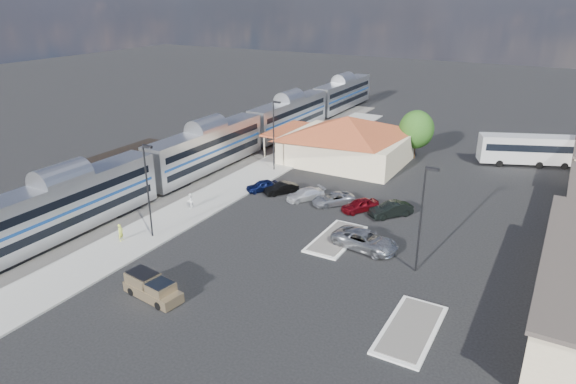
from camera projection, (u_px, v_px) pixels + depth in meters
The scene contains 23 objects.
ground at pixel (288, 238), 47.43m from camera, with size 280.00×280.00×0.00m, color black.
railbed at pixel (172, 176), 63.48m from camera, with size 16.00×100.00×0.12m, color #4C4944.
platform at pixel (221, 194), 57.74m from camera, with size 5.50×92.00×0.18m, color gray.
passenger_train at pixel (208, 150), 64.00m from camera, with size 3.00×104.00×5.55m.
freight_cars at pixel (117, 171), 59.47m from camera, with size 2.80×46.00×4.00m.
station_depot at pixel (346, 139), 67.86m from camera, with size 18.35×12.24×6.20m.
traffic_island_south at pixel (336, 238), 47.19m from camera, with size 3.30×7.50×0.21m.
traffic_island_north at pixel (411, 329), 34.50m from camera, with size 3.30×7.50×0.21m.
lamp_plat_s at pixel (148, 184), 45.59m from camera, with size 1.08×0.25×9.00m.
lamp_plat_n at pixel (274, 130), 63.46m from camera, with size 1.08×0.25×9.00m.
lamp_lot at pixel (423, 211), 39.97m from camera, with size 1.08×0.25×9.00m.
tree_depot at pixel (416, 129), 68.96m from camera, with size 4.71×4.71×6.63m.
pickup_truck at pixel (153, 288), 37.99m from camera, with size 5.06×2.42×1.68m.
suv at pixel (365, 240), 45.22m from camera, with size 2.75×5.97×1.66m, color #A1A3A9.
coach_bus at pixel (529, 149), 66.71m from camera, with size 12.43×7.08×3.95m.
person_a at pixel (121, 233), 46.33m from camera, with size 0.59×0.39×1.62m, color #CFDE45.
person_b at pixel (190, 201), 53.45m from camera, with size 0.77×0.60×1.58m, color white.
parked_car_a at pixel (262, 186), 58.54m from camera, with size 1.50×3.73×1.27m, color #0E1747.
parked_car_b at pixel (281, 188), 57.72m from camera, with size 1.36×3.89×1.28m, color black.
parked_car_c at pixel (305, 194), 56.02m from camera, with size 1.79×4.40×1.28m, color white.
parked_car_d at pixel (333, 199), 54.80m from camera, with size 2.15×4.66×1.29m, color #9A9DA2.
parked_car_e at pixel (360, 205), 53.08m from camera, with size 1.62×4.02×1.37m, color maroon.
parked_car_f at pixel (391, 210), 51.85m from camera, with size 1.58×4.52×1.49m, color black.
Camera 1 is at (20.90, -37.14, 21.24)m, focal length 32.00 mm.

